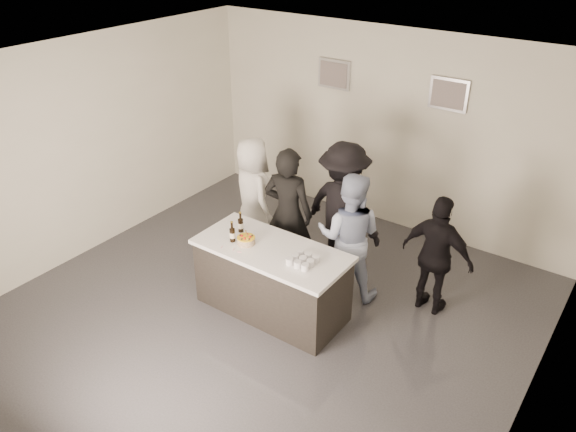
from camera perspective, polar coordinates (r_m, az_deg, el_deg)
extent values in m
plane|color=#3D3D42|center=(7.05, -2.39, -9.83)|extent=(6.00, 6.00, 0.00)
plane|color=white|center=(5.68, -3.02, 14.52)|extent=(6.00, 6.00, 0.00)
cube|color=silver|center=(8.58, 9.83, 8.64)|extent=(6.00, 0.04, 3.00)
cube|color=silver|center=(4.67, -26.46, -13.22)|extent=(6.00, 0.04, 3.00)
cube|color=silver|center=(8.26, -19.46, 6.59)|extent=(0.04, 6.00, 3.00)
cube|color=silver|center=(5.22, 24.67, -8.03)|extent=(0.04, 6.00, 3.00)
cube|color=#B2B2B7|center=(8.75, 4.72, 14.17)|extent=(0.54, 0.04, 0.44)
cube|color=#B2B2B7|center=(8.02, 16.01, 11.80)|extent=(0.54, 0.04, 0.44)
cube|color=white|center=(6.84, -1.65, -6.49)|extent=(1.86, 0.86, 0.90)
cylinder|color=yellow|center=(6.67, -4.28, -2.52)|extent=(0.22, 0.22, 0.08)
cylinder|color=black|center=(6.88, -4.84, -0.63)|extent=(0.07, 0.07, 0.26)
cylinder|color=black|center=(6.68, -5.69, -1.61)|extent=(0.07, 0.07, 0.26)
cube|color=orange|center=(6.30, 1.51, -4.49)|extent=(0.30, 0.30, 0.08)
cube|color=pink|center=(6.59, -5.81, -3.38)|extent=(0.24, 0.08, 0.01)
imported|color=black|center=(7.29, 0.01, 0.23)|extent=(0.74, 0.57, 1.82)
imported|color=#9DACCE|center=(6.97, 6.23, -2.06)|extent=(0.98, 0.87, 1.69)
imported|color=silver|center=(7.99, -3.59, 2.25)|extent=(0.97, 0.85, 1.67)
imported|color=black|center=(6.91, 14.90, -3.96)|extent=(0.93, 0.45, 1.55)
imported|color=black|center=(7.44, 5.59, 0.79)|extent=(1.30, 0.90, 1.84)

